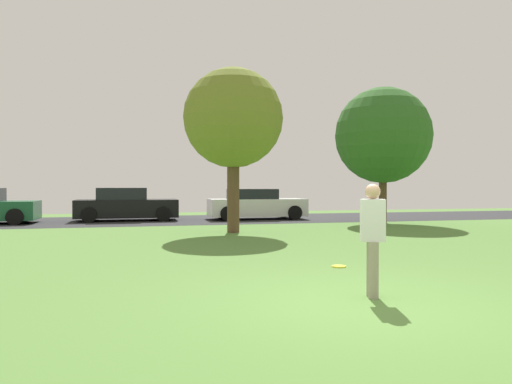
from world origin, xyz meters
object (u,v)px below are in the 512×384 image
(person_thrower, at_px, (373,235))
(parked_car_white, at_px, (256,205))
(oak_tree_right, at_px, (233,119))
(maple_tree_far, at_px, (383,136))
(frisbee_disc, at_px, (339,266))
(parked_car_black, at_px, (126,205))

(person_thrower, height_order, parked_car_white, person_thrower)
(oak_tree_right, bearing_deg, maple_tree_far, 19.75)
(person_thrower, height_order, frisbee_disc, person_thrower)
(oak_tree_right, distance_m, parked_car_black, 7.89)
(maple_tree_far, xyz_separation_m, frisbee_disc, (-6.09, -9.48, -3.56))
(parked_car_black, bearing_deg, parked_car_white, -4.88)
(frisbee_disc, height_order, parked_car_white, parked_car_white)
(parked_car_black, bearing_deg, person_thrower, -77.37)
(person_thrower, xyz_separation_m, frisbee_disc, (0.56, 2.40, -0.83))
(parked_car_black, bearing_deg, oak_tree_right, -61.30)
(parked_car_black, relative_size, parked_car_white, 0.99)
(maple_tree_far, height_order, frisbee_disc, maple_tree_far)
(maple_tree_far, distance_m, person_thrower, 13.88)
(oak_tree_right, xyz_separation_m, parked_car_white, (2.23, 5.90, -3.06))
(oak_tree_right, height_order, parked_car_white, oak_tree_right)
(parked_car_black, height_order, parked_car_white, parked_car_black)
(maple_tree_far, height_order, person_thrower, maple_tree_far)
(oak_tree_right, distance_m, parked_car_white, 7.01)
(oak_tree_right, relative_size, parked_car_white, 1.23)
(maple_tree_far, bearing_deg, person_thrower, -119.22)
(maple_tree_far, height_order, parked_car_white, maple_tree_far)
(oak_tree_right, relative_size, person_thrower, 3.45)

